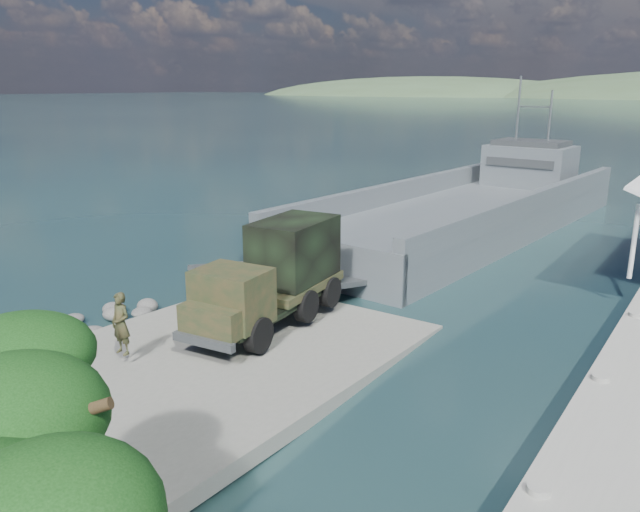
{
  "coord_description": "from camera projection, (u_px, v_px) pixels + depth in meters",
  "views": [
    {
      "loc": [
        13.9,
        -13.39,
        9.12
      ],
      "look_at": [
        0.58,
        6.0,
        2.69
      ],
      "focal_mm": 35.0,
      "sensor_mm": 36.0,
      "label": 1
    }
  ],
  "objects": [
    {
      "name": "ground",
      "position": [
        203.0,
        371.0,
        20.64
      ],
      "size": [
        1400.0,
        1400.0,
        0.0
      ],
      "primitive_type": "plane",
      "color": "#18313B",
      "rests_on": "ground"
    },
    {
      "name": "shoreline_rocks",
      "position": [
        98.0,
        327.0,
        24.42
      ],
      "size": [
        3.2,
        5.6,
        0.9
      ],
      "primitive_type": null,
      "color": "#4D4D4B",
      "rests_on": "ground"
    },
    {
      "name": "landing_craft",
      "position": [
        465.0,
        218.0,
        40.27
      ],
      "size": [
        11.52,
        36.42,
        10.66
      ],
      "rotation": [
        0.0,
        0.0,
        -0.08
      ],
      "color": "#50585F",
      "rests_on": "ground"
    },
    {
      "name": "soldier",
      "position": [
        122.0,
        335.0,
        19.69
      ],
      "size": [
        0.74,
        0.49,
        2.02
      ],
      "primitive_type": "imported",
      "rotation": [
        0.0,
        0.0,
        -0.01
      ],
      "color": "#21331C",
      "rests_on": "boat_ramp"
    },
    {
      "name": "military_truck",
      "position": [
        275.0,
        274.0,
        23.29
      ],
      "size": [
        3.24,
        8.07,
        3.65
      ],
      "rotation": [
        0.0,
        0.0,
        0.1
      ],
      "color": "black",
      "rests_on": "boat_ramp"
    },
    {
      "name": "boat_ramp",
      "position": [
        180.0,
        375.0,
        19.78
      ],
      "size": [
        10.0,
        18.0,
        0.5
      ],
      "primitive_type": "cube",
      "color": "slate",
      "rests_on": "ground"
    }
  ]
}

